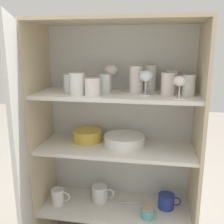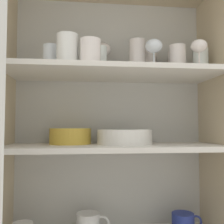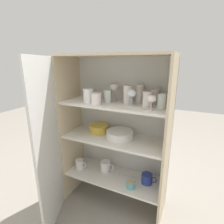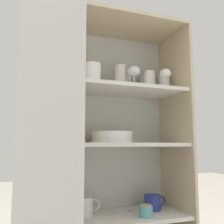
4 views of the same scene
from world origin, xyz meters
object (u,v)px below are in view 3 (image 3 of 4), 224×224
object	(u,v)px
mixing_bowl_large	(99,128)
plate_stack_white	(120,134)
coffee_mug_primary	(80,164)
storage_jar	(131,185)

from	to	relation	value
mixing_bowl_large	plate_stack_white	bearing A→B (deg)	-10.80
coffee_mug_primary	storage_jar	world-z (taller)	coffee_mug_primary
mixing_bowl_large	storage_jar	xyz separation A→B (m)	(0.38, -0.15, -0.40)
coffee_mug_primary	storage_jar	size ratio (longest dim) A/B	1.61
plate_stack_white	mixing_bowl_large	size ratio (longest dim) A/B	1.31
plate_stack_white	mixing_bowl_large	world-z (taller)	mixing_bowl_large
coffee_mug_primary	storage_jar	xyz separation A→B (m)	(0.55, -0.05, -0.02)
storage_jar	coffee_mug_primary	bearing A→B (deg)	175.18
coffee_mug_primary	plate_stack_white	bearing A→B (deg)	8.49
plate_stack_white	coffee_mug_primary	size ratio (longest dim) A/B	1.97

